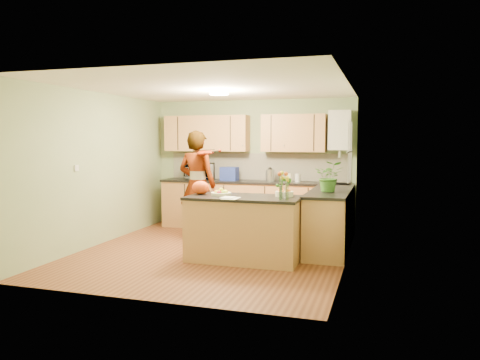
% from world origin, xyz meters
% --- Properties ---
extents(floor, '(4.50, 4.50, 0.00)m').
position_xyz_m(floor, '(0.00, 0.00, 0.00)').
color(floor, '#5B2C1A').
rests_on(floor, ground).
extents(ceiling, '(4.00, 4.50, 0.02)m').
position_xyz_m(ceiling, '(0.00, 0.00, 2.50)').
color(ceiling, white).
rests_on(ceiling, wall_back).
extents(wall_back, '(4.00, 0.02, 2.50)m').
position_xyz_m(wall_back, '(0.00, 2.25, 1.25)').
color(wall_back, gray).
rests_on(wall_back, floor).
extents(wall_front, '(4.00, 0.02, 2.50)m').
position_xyz_m(wall_front, '(0.00, -2.25, 1.25)').
color(wall_front, gray).
rests_on(wall_front, floor).
extents(wall_left, '(0.02, 4.50, 2.50)m').
position_xyz_m(wall_left, '(-2.00, 0.00, 1.25)').
color(wall_left, gray).
rests_on(wall_left, floor).
extents(wall_right, '(0.02, 4.50, 2.50)m').
position_xyz_m(wall_right, '(2.00, 0.00, 1.25)').
color(wall_right, gray).
rests_on(wall_right, floor).
extents(back_counter, '(3.64, 0.62, 0.94)m').
position_xyz_m(back_counter, '(0.10, 1.95, 0.47)').
color(back_counter, '#AA7644').
rests_on(back_counter, floor).
extents(right_counter, '(0.62, 2.24, 0.94)m').
position_xyz_m(right_counter, '(1.70, 0.85, 0.47)').
color(right_counter, '#AA7644').
rests_on(right_counter, floor).
extents(splashback, '(3.60, 0.02, 0.52)m').
position_xyz_m(splashback, '(0.10, 2.23, 1.20)').
color(splashback, white).
rests_on(splashback, back_counter).
extents(upper_cabinets, '(3.20, 0.34, 0.70)m').
position_xyz_m(upper_cabinets, '(-0.18, 2.08, 1.85)').
color(upper_cabinets, '#AA7644').
rests_on(upper_cabinets, wall_back).
extents(boiler, '(0.40, 0.30, 0.86)m').
position_xyz_m(boiler, '(1.70, 2.09, 1.90)').
color(boiler, silver).
rests_on(boiler, wall_back).
extents(window_right, '(0.01, 1.30, 1.05)m').
position_xyz_m(window_right, '(1.99, 0.60, 1.55)').
color(window_right, silver).
rests_on(window_right, wall_right).
extents(light_switch, '(0.02, 0.09, 0.09)m').
position_xyz_m(light_switch, '(-1.99, -0.60, 1.30)').
color(light_switch, silver).
rests_on(light_switch, wall_left).
extents(ceiling_lamp, '(0.30, 0.30, 0.07)m').
position_xyz_m(ceiling_lamp, '(0.00, 0.30, 2.46)').
color(ceiling_lamp, '#FFEABF').
rests_on(ceiling_lamp, ceiling).
extents(peninsula_island, '(1.61, 0.83, 0.93)m').
position_xyz_m(peninsula_island, '(0.59, -0.31, 0.46)').
color(peninsula_island, '#AA7644').
rests_on(peninsula_island, floor).
extents(fruit_dish, '(0.29, 0.29, 0.10)m').
position_xyz_m(fruit_dish, '(0.24, -0.31, 0.97)').
color(fruit_dish, beige).
rests_on(fruit_dish, peninsula_island).
extents(orange_bowl, '(0.25, 0.25, 0.15)m').
position_xyz_m(orange_bowl, '(1.14, -0.16, 0.99)').
color(orange_bowl, beige).
rests_on(orange_bowl, peninsula_island).
extents(flower_vase, '(0.23, 0.23, 0.42)m').
position_xyz_m(flower_vase, '(1.19, -0.49, 1.21)').
color(flower_vase, silver).
rests_on(flower_vase, peninsula_island).
extents(orange_bag, '(0.27, 0.23, 0.20)m').
position_xyz_m(orange_bag, '(-0.10, -0.26, 1.02)').
color(orange_bag, '#EA4613').
rests_on(orange_bag, peninsula_island).
extents(papers, '(0.21, 0.28, 0.01)m').
position_xyz_m(papers, '(0.49, -0.61, 0.93)').
color(papers, white).
rests_on(papers, peninsula_island).
extents(violinist, '(0.73, 0.52, 1.88)m').
position_xyz_m(violinist, '(-0.60, 0.84, 0.94)').
color(violinist, tan).
rests_on(violinist, floor).
extents(violin, '(0.70, 0.61, 0.18)m').
position_xyz_m(violin, '(-0.40, 0.62, 1.51)').
color(violin, '#541B05').
rests_on(violin, violinist).
extents(microwave, '(0.66, 0.53, 0.32)m').
position_xyz_m(microwave, '(-1.02, 1.97, 1.10)').
color(microwave, silver).
rests_on(microwave, back_counter).
extents(blue_box, '(0.33, 0.24, 0.26)m').
position_xyz_m(blue_box, '(-0.38, 1.94, 1.07)').
color(blue_box, navy).
rests_on(blue_box, back_counter).
extents(kettle, '(0.16, 0.16, 0.31)m').
position_xyz_m(kettle, '(0.42, 1.97, 1.07)').
color(kettle, '#BABABF').
rests_on(kettle, back_counter).
extents(jar_cream, '(0.13, 0.13, 0.16)m').
position_xyz_m(jar_cream, '(0.80, 1.96, 1.02)').
color(jar_cream, beige).
rests_on(jar_cream, back_counter).
extents(jar_white, '(0.12, 0.12, 0.16)m').
position_xyz_m(jar_white, '(0.96, 1.94, 1.02)').
color(jar_white, silver).
rests_on(jar_white, back_counter).
extents(potted_plant, '(0.44, 0.39, 0.47)m').
position_xyz_m(potted_plant, '(1.70, 0.49, 1.17)').
color(potted_plant, '#376D24').
rests_on(potted_plant, right_counter).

